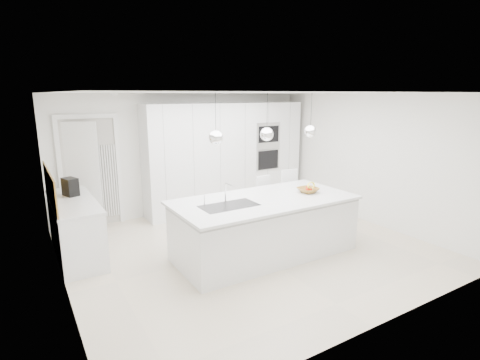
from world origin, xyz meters
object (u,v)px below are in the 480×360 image
island_base (265,228)px  bar_stool_right (293,199)px  espresso_machine (70,187)px  bar_stool_left (267,204)px  fruit_bowl (308,190)px

island_base → bar_stool_right: (1.21, 0.81, 0.10)m
island_base → espresso_machine: 3.17m
bar_stool_left → island_base: bearing=-133.9°
bar_stool_right → bar_stool_left: bearing=-176.2°
bar_stool_right → fruit_bowl: bearing=-107.9°
fruit_bowl → bar_stool_right: (0.38, 0.83, -0.41)m
espresso_machine → bar_stool_right: size_ratio=0.27×
island_base → bar_stool_left: size_ratio=2.76×
espresso_machine → island_base: bearing=-54.0°
island_base → espresso_machine: bearing=144.5°
espresso_machine → bar_stool_right: espresso_machine is taller
fruit_bowl → bar_stool_right: bar_stool_right is taller
island_base → fruit_bowl: 0.97m
bar_stool_left → espresso_machine: bearing=155.5°
bar_stool_right → island_base: bearing=-139.6°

